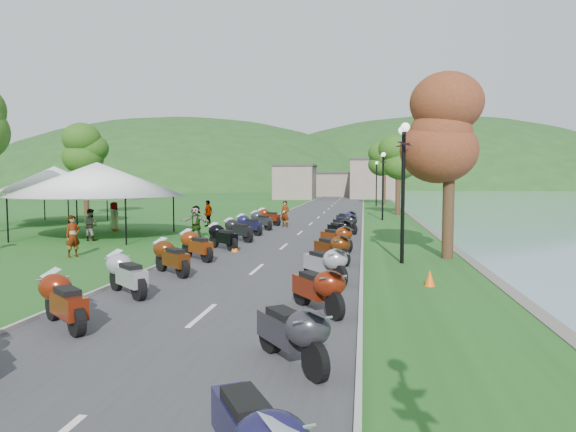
{
  "coord_description": "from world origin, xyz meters",
  "views": [
    {
      "loc": [
        3.59,
        -1.02,
        3.1
      ],
      "look_at": [
        -0.05,
        23.62,
        1.3
      ],
      "focal_mm": 32.0,
      "sensor_mm": 36.0,
      "label": 1
    }
  ],
  "objects": [
    {
      "name": "road",
      "position": [
        0.0,
        40.0,
        0.01
      ],
      "size": [
        7.0,
        120.0,
        0.02
      ],
      "primitive_type": "cube",
      "color": "#3A3A3D",
      "rests_on": "ground"
    },
    {
      "name": "hills_backdrop",
      "position": [
        0.0,
        200.0,
        0.0
      ],
      "size": [
        360.0,
        120.0,
        76.0
      ],
      "primitive_type": null,
      "color": "#285621",
      "rests_on": "ground"
    },
    {
      "name": "far_building",
      "position": [
        -2.0,
        85.0,
        2.5
      ],
      "size": [
        18.0,
        16.0,
        5.0
      ],
      "primitive_type": "cube",
      "color": "gray",
      "rests_on": "ground"
    },
    {
      "name": "moto_row_left",
      "position": [
        -2.59,
        16.13,
        0.55
      ],
      "size": [
        2.6,
        35.35,
        1.1
      ],
      "primitive_type": null,
      "color": "#331411",
      "rests_on": "ground"
    },
    {
      "name": "moto_row_right",
      "position": [
        2.47,
        15.91,
        0.55
      ],
      "size": [
        2.6,
        33.71,
        1.1
      ],
      "primitive_type": null,
      "color": "#331411",
      "rests_on": "ground"
    },
    {
      "name": "vendor_tent_main",
      "position": [
        -10.53,
        24.67,
        2.0
      ],
      "size": [
        6.12,
        6.12,
        4.0
      ],
      "primitive_type": null,
      "color": "white",
      "rests_on": "ground"
    },
    {
      "name": "vendor_tent_side",
      "position": [
        -17.95,
        32.32,
        2.0
      ],
      "size": [
        5.1,
        5.1,
        4.0
      ],
      "primitive_type": null,
      "color": "white",
      "rests_on": "ground"
    },
    {
      "name": "tree_lakeside",
      "position": [
        6.83,
        19.41,
        3.91
      ],
      "size": [
        2.81,
        2.81,
        7.81
      ],
      "primitive_type": null,
      "color": "#32641A",
      "rests_on": "ground"
    },
    {
      "name": "pedestrian_a",
      "position": [
        -7.83,
        17.75,
        0.0
      ],
      "size": [
        0.7,
        0.75,
        1.67
      ],
      "primitive_type": "imported",
      "rotation": [
        0.0,
        0.0,
        1.03
      ],
      "color": "slate",
      "rests_on": "ground"
    },
    {
      "name": "pedestrian_b",
      "position": [
        -10.0,
        22.91,
        0.0
      ],
      "size": [
        0.84,
        0.56,
        1.61
      ],
      "primitive_type": "imported",
      "rotation": [
        0.0,
        0.0,
        2.97
      ],
      "color": "slate",
      "rests_on": "ground"
    }
  ]
}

